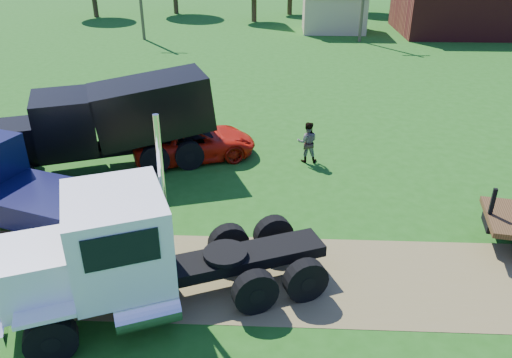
{
  "coord_description": "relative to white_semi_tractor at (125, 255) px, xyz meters",
  "views": [
    {
      "loc": [
        -1.35,
        -12.04,
        9.38
      ],
      "look_at": [
        -2.06,
        3.34,
        1.6
      ],
      "focal_mm": 35.0,
      "sensor_mm": 36.0,
      "label": 1
    }
  ],
  "objects": [
    {
      "name": "brick_building",
      "position": [
        23.24,
        41.57,
        0.86
      ],
      "size": [
        15.4,
        10.4,
        5.3
      ],
      "color": "maroon",
      "rests_on": "ground"
    },
    {
      "name": "black_dump_truck",
      "position": [
        -3.02,
        8.99,
        0.37
      ],
      "size": [
        9.19,
        5.73,
        3.95
      ],
      "rotation": [
        0.0,
        0.0,
        0.38
      ],
      "color": "black",
      "rests_on": "ground"
    },
    {
      "name": "ground",
      "position": [
        5.24,
        1.57,
        -1.8
      ],
      "size": [
        140.0,
        140.0,
        0.0
      ],
      "primitive_type": "plane",
      "color": "#1D5813",
      "rests_on": "ground"
    },
    {
      "name": "orange_pickup",
      "position": [
        0.15,
        10.12,
        -1.03
      ],
      "size": [
        6.01,
        4.15,
        1.53
      ],
      "primitive_type": "imported",
      "rotation": [
        0.0,
        0.0,
        1.89
      ],
      "color": "red",
      "rests_on": "ground"
    },
    {
      "name": "spectator_b",
      "position": [
        5.22,
        9.94,
        -0.87
      ],
      "size": [
        0.9,
        0.7,
        1.85
      ],
      "primitive_type": "imported",
      "rotation": [
        0.0,
        0.0,
        3.14
      ],
      "color": "#999999",
      "rests_on": "ground"
    },
    {
      "name": "tan_shed",
      "position": [
        9.24,
        41.57,
        0.63
      ],
      "size": [
        6.2,
        5.4,
        4.7
      ],
      "color": "#CDB880",
      "rests_on": "ground"
    },
    {
      "name": "white_semi_tractor",
      "position": [
        0.0,
        0.0,
        0.0
      ],
      "size": [
        8.8,
        5.71,
        5.26
      ],
      "rotation": [
        0.0,
        0.0,
        0.39
      ],
      "color": "black",
      "rests_on": "ground"
    },
    {
      "name": "dirt_track",
      "position": [
        5.24,
        1.57,
        -1.79
      ],
      "size": [
        120.0,
        4.2,
        0.01
      ],
      "primitive_type": "cube",
      "color": "olive",
      "rests_on": "ground"
    }
  ]
}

